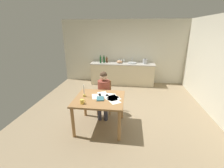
# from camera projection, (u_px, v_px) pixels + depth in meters

# --- Properties ---
(ground_plane) EXTENTS (5.20, 5.20, 0.04)m
(ground_plane) POSITION_uv_depth(u_px,v_px,m) (117.00, 110.00, 4.45)
(ground_plane) COLOR #937F60
(wall_back) EXTENTS (5.20, 0.12, 2.60)m
(wall_back) POSITION_uv_depth(u_px,v_px,m) (123.00, 52.00, 6.41)
(wall_back) COLOR beige
(wall_back) RESTS_ON ground
(wall_right) EXTENTS (0.12, 5.20, 2.60)m
(wall_right) POSITION_uv_depth(u_px,v_px,m) (223.00, 69.00, 3.68)
(wall_right) COLOR beige
(wall_right) RESTS_ON ground
(kitchen_counter) EXTENTS (2.62, 0.64, 0.90)m
(kitchen_counter) POSITION_uv_depth(u_px,v_px,m) (122.00, 74.00, 6.37)
(kitchen_counter) COLOR beige
(kitchen_counter) RESTS_ON ground
(dining_table) EXTENTS (1.11, 0.99, 0.76)m
(dining_table) POSITION_uv_depth(u_px,v_px,m) (99.00, 102.00, 3.44)
(dining_table) COLOR #9E7042
(dining_table) RESTS_ON ground
(chair_at_table) EXTENTS (0.43, 0.43, 0.89)m
(chair_at_table) POSITION_uv_depth(u_px,v_px,m) (104.00, 95.00, 4.18)
(chair_at_table) COLOR #9E7042
(chair_at_table) RESTS_ON ground
(person_seated) EXTENTS (0.34, 0.61, 1.19)m
(person_seated) POSITION_uv_depth(u_px,v_px,m) (104.00, 91.00, 3.98)
(person_seated) COLOR brown
(person_seated) RESTS_ON ground
(coffee_mug) EXTENTS (0.12, 0.08, 0.09)m
(coffee_mug) POSITION_uv_depth(u_px,v_px,m) (82.00, 102.00, 3.12)
(coffee_mug) COLOR #F2CC4C
(coffee_mug) RESTS_ON dining_table
(candlestick) EXTENTS (0.06, 0.06, 0.29)m
(candlestick) POSITION_uv_depth(u_px,v_px,m) (84.00, 93.00, 3.45)
(candlestick) COLOR gold
(candlestick) RESTS_ON dining_table
(book_magazine) EXTENTS (0.20, 0.25, 0.02)m
(book_magazine) POSITION_uv_depth(u_px,v_px,m) (100.00, 99.00, 3.34)
(book_magazine) COLOR #346875
(book_magazine) RESTS_ON dining_table
(paper_letter) EXTENTS (0.34, 0.36, 0.00)m
(paper_letter) POSITION_uv_depth(u_px,v_px,m) (114.00, 101.00, 3.26)
(paper_letter) COLOR white
(paper_letter) RESTS_ON dining_table
(paper_bill) EXTENTS (0.33, 0.36, 0.00)m
(paper_bill) POSITION_uv_depth(u_px,v_px,m) (112.00, 98.00, 3.41)
(paper_bill) COLOR white
(paper_bill) RESTS_ON dining_table
(paper_envelope) EXTENTS (0.29, 0.35, 0.00)m
(paper_envelope) POSITION_uv_depth(u_px,v_px,m) (97.00, 96.00, 3.48)
(paper_envelope) COLOR white
(paper_envelope) RESTS_ON dining_table
(paper_receipt) EXTENTS (0.34, 0.36, 0.00)m
(paper_receipt) POSITION_uv_depth(u_px,v_px,m) (114.00, 98.00, 3.42)
(paper_receipt) COLOR white
(paper_receipt) RESTS_ON dining_table
(paper_notice) EXTENTS (0.32, 0.36, 0.00)m
(paper_notice) POSITION_uv_depth(u_px,v_px,m) (103.00, 94.00, 3.60)
(paper_notice) COLOR white
(paper_notice) RESTS_ON dining_table
(paper_flyer) EXTENTS (0.24, 0.31, 0.00)m
(paper_flyer) POSITION_uv_depth(u_px,v_px,m) (110.00, 96.00, 3.50)
(paper_flyer) COLOR white
(paper_flyer) RESTS_ON dining_table
(sink_unit) EXTENTS (0.36, 0.36, 0.24)m
(sink_unit) POSITION_uv_depth(u_px,v_px,m) (132.00, 63.00, 6.17)
(sink_unit) COLOR #B2B7BC
(sink_unit) RESTS_ON kitchen_counter
(bottle_oil) EXTENTS (0.07, 0.07, 0.32)m
(bottle_oil) POSITION_uv_depth(u_px,v_px,m) (101.00, 60.00, 6.18)
(bottle_oil) COLOR #194C23
(bottle_oil) RESTS_ON kitchen_counter
(bottle_vinegar) EXTENTS (0.08, 0.08, 0.30)m
(bottle_vinegar) POSITION_uv_depth(u_px,v_px,m) (104.00, 59.00, 6.29)
(bottle_vinegar) COLOR #194C23
(bottle_vinegar) RESTS_ON kitchen_counter
(bottle_wine_red) EXTENTS (0.08, 0.08, 0.25)m
(bottle_wine_red) POSITION_uv_depth(u_px,v_px,m) (107.00, 60.00, 6.28)
(bottle_wine_red) COLOR #593319
(bottle_wine_red) RESTS_ON kitchen_counter
(mixing_bowl) EXTENTS (0.24, 0.24, 0.11)m
(mixing_bowl) POSITION_uv_depth(u_px,v_px,m) (119.00, 62.00, 6.22)
(mixing_bowl) COLOR tan
(mixing_bowl) RESTS_ON kitchen_counter
(stovetop_kettle) EXTENTS (0.18, 0.18, 0.22)m
(stovetop_kettle) POSITION_uv_depth(u_px,v_px,m) (145.00, 61.00, 6.08)
(stovetop_kettle) COLOR #B7BABF
(stovetop_kettle) RESTS_ON kitchen_counter
(wine_glass_near_sink) EXTENTS (0.07, 0.07, 0.15)m
(wine_glass_near_sink) POSITION_uv_depth(u_px,v_px,m) (124.00, 60.00, 6.31)
(wine_glass_near_sink) COLOR silver
(wine_glass_near_sink) RESTS_ON kitchen_counter
(wine_glass_by_kettle) EXTENTS (0.07, 0.07, 0.15)m
(wine_glass_by_kettle) POSITION_uv_depth(u_px,v_px,m) (122.00, 60.00, 6.32)
(wine_glass_by_kettle) COLOR silver
(wine_glass_by_kettle) RESTS_ON kitchen_counter
(wine_glass_back_left) EXTENTS (0.07, 0.07, 0.15)m
(wine_glass_back_left) POSITION_uv_depth(u_px,v_px,m) (119.00, 60.00, 6.34)
(wine_glass_back_left) COLOR silver
(wine_glass_back_left) RESTS_ON kitchen_counter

